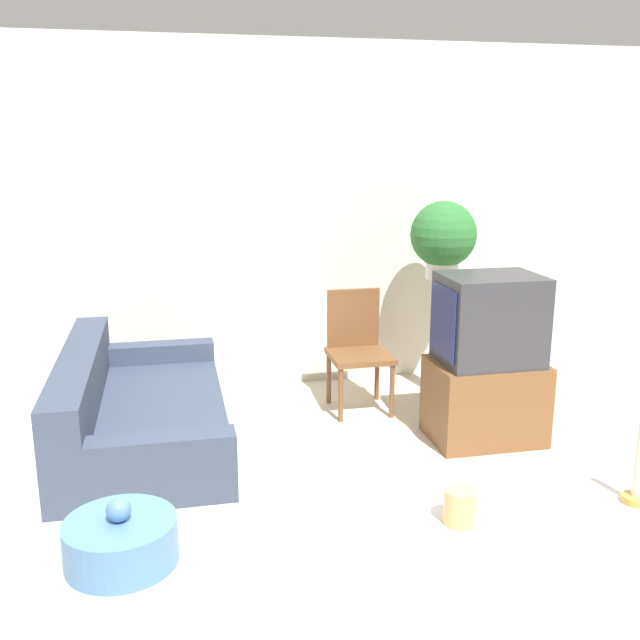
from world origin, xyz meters
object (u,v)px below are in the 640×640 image
at_px(television, 489,319).
at_px(potted_plant, 443,236).
at_px(couch, 140,433).
at_px(wooden_chair, 357,345).
at_px(decorative_bowl, 121,541).

bearing_deg(television, potted_plant, 87.66).
height_order(couch, wooden_chair, wooden_chair).
relative_size(couch, potted_plant, 3.00).
distance_m(potted_plant, decorative_bowl, 4.18).
bearing_deg(potted_plant, couch, -154.83).
relative_size(couch, television, 2.78).
relative_size(potted_plant, decorative_bowl, 2.30).
relative_size(couch, decorative_bowl, 6.90).
bearing_deg(television, decorative_bowl, -129.17).
bearing_deg(couch, decorative_bowl, -88.21).
bearing_deg(wooden_chair, couch, -150.09).
bearing_deg(decorative_bowl, television, 50.83).
bearing_deg(television, wooden_chair, 131.59).
distance_m(television, potted_plant, 1.02).
height_order(television, decorative_bowl, decorative_bowl).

